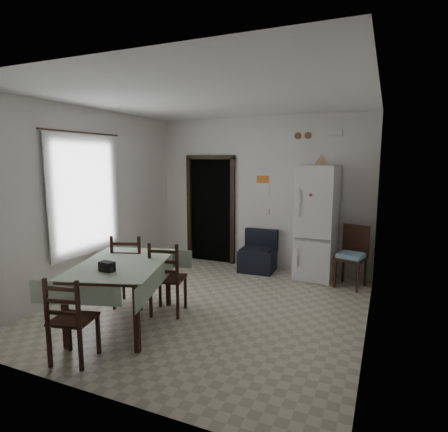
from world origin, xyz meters
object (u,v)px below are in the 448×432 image
at_px(fridge, 317,223).
at_px(navy_seat, 258,251).
at_px(dining_table, 123,294).
at_px(dining_chair_far_left, 131,269).
at_px(corner_chair, 351,257).
at_px(dining_chair_far_right, 168,277).
at_px(dining_chair_near_head, 73,318).

distance_m(fridge, navy_seat, 1.24).
bearing_deg(dining_table, fridge, 38.92).
distance_m(navy_seat, dining_chair_far_left, 2.58).
xyz_separation_m(corner_chair, dining_table, (-2.52, -2.65, -0.10)).
bearing_deg(navy_seat, dining_chair_far_right, -104.69).
relative_size(dining_table, dining_chair_far_left, 1.48).
relative_size(corner_chair, dining_chair_far_right, 1.00).
height_order(fridge, corner_chair, fridge).
height_order(navy_seat, corner_chair, corner_chair).
relative_size(navy_seat, dining_chair_far_left, 0.73).
bearing_deg(corner_chair, dining_table, -118.75).
xyz_separation_m(navy_seat, dining_chair_far_left, (-1.14, -2.31, 0.14)).
relative_size(fridge, dining_chair_near_head, 2.13).
bearing_deg(navy_seat, dining_table, -108.79).
bearing_deg(navy_seat, corner_chair, -10.74).
bearing_deg(corner_chair, navy_seat, -173.18).
bearing_deg(navy_seat, fridge, -2.81).
height_order(dining_chair_far_left, dining_chair_far_right, dining_chair_far_left).
height_order(navy_seat, dining_chair_far_right, dining_chair_far_right).
distance_m(navy_seat, dining_chair_far_right, 2.41).
distance_m(fridge, corner_chair, 0.82).
relative_size(corner_chair, dining_table, 0.65).
xyz_separation_m(corner_chair, dining_chair_near_head, (-2.42, -3.57, -0.04)).
height_order(corner_chair, dining_chair_near_head, corner_chair).
relative_size(dining_table, dining_chair_near_head, 1.66).
distance_m(dining_chair_far_right, dining_chair_near_head, 1.48).
distance_m(dining_chair_far_left, dining_chair_near_head, 1.55).
bearing_deg(dining_chair_far_right, dining_chair_far_left, -17.35).
relative_size(fridge, dining_chair_far_right, 1.97).
bearing_deg(dining_chair_far_left, dining_chair_far_right, 158.25).
distance_m(dining_table, dining_chair_far_right, 0.64).
bearing_deg(corner_chair, dining_chair_near_head, -109.39).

